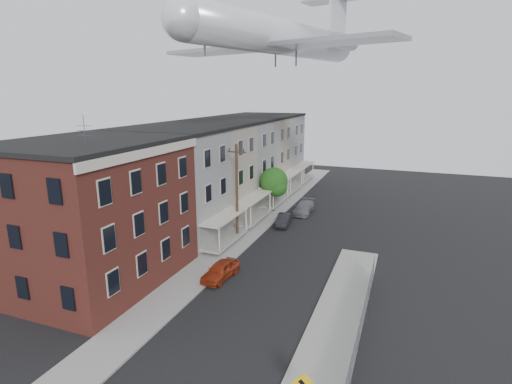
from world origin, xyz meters
TOP-DOWN VIEW (x-y plane):
  - ground at (0.00, 0.00)m, footprint 120.00×120.00m
  - sidewalk_left at (-5.50, 24.00)m, footprint 3.00×62.00m
  - sidewalk_right at (5.50, 6.00)m, footprint 3.00×26.00m
  - curb_left at (-4.05, 24.00)m, footprint 0.15×62.00m
  - curb_right at (4.05, 6.00)m, footprint 0.15×26.00m
  - corner_building at (-12.00, 7.00)m, footprint 10.31×12.30m
  - row_house_a at (-11.96, 16.50)m, footprint 11.98×7.00m
  - row_house_b at (-11.96, 23.50)m, footprint 11.98×7.00m
  - row_house_c at (-11.96, 30.50)m, footprint 11.98×7.00m
  - row_house_d at (-11.96, 37.50)m, footprint 11.98×7.00m
  - row_house_e at (-11.96, 44.50)m, footprint 11.98×7.00m
  - chainlink_fence at (7.00, 5.00)m, footprint 0.06×18.06m
  - utility_pole at (-5.60, 18.00)m, footprint 1.80×0.26m
  - street_tree at (-5.27, 27.92)m, footprint 3.22×3.20m
  - car_near at (-3.60, 10.30)m, footprint 1.91×3.93m
  - car_mid at (-2.83, 23.68)m, footprint 1.64×3.69m
  - car_far at (-1.95, 28.63)m, footprint 1.96×4.60m
  - airplane at (-3.64, 25.30)m, footprint 24.80×28.37m

SIDE VIEW (x-z plane):
  - ground at x=0.00m, z-range 0.00..0.00m
  - sidewalk_left at x=-5.50m, z-range 0.00..0.12m
  - sidewalk_right at x=5.50m, z-range 0.00..0.12m
  - curb_left at x=-4.05m, z-range 0.00..0.14m
  - curb_right at x=4.05m, z-range 0.00..0.14m
  - car_mid at x=-2.83m, z-range 0.00..1.18m
  - car_near at x=-3.60m, z-range 0.00..1.29m
  - car_far at x=-1.95m, z-range 0.00..1.32m
  - chainlink_fence at x=7.00m, z-range 0.05..1.95m
  - street_tree at x=-5.27m, z-range 0.85..6.05m
  - utility_pole at x=-5.60m, z-range 0.17..9.17m
  - row_house_a at x=-11.96m, z-range -0.02..10.28m
  - row_house_b at x=-11.96m, z-range -0.02..10.28m
  - row_house_c at x=-11.96m, z-range -0.02..10.28m
  - row_house_d at x=-11.96m, z-range -0.02..10.28m
  - row_house_e at x=-11.96m, z-range -0.02..10.28m
  - corner_building at x=-12.00m, z-range -0.91..11.24m
  - airplane at x=-3.64m, z-range 14.55..22.75m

